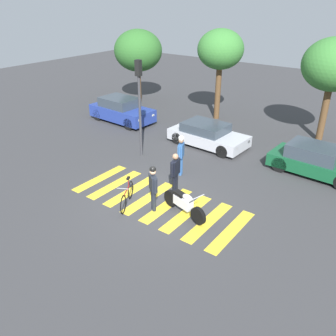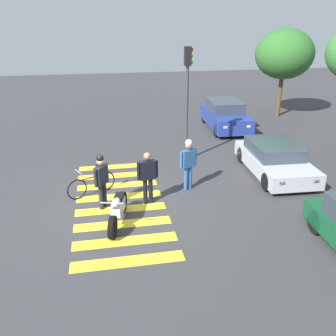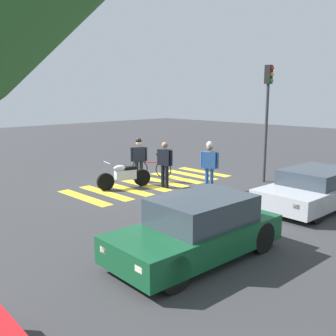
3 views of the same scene
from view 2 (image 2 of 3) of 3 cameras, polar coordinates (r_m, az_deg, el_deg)
The scene contains 11 objects.
ground_plane at distance 12.05m, azimuth -7.49°, elevation -5.36°, with size 60.00×60.00×0.00m, color #38383A.
police_motorcycle at distance 10.68m, azimuth -7.80°, elevation -6.42°, with size 2.09×0.81×1.04m.
leaning_bicycle at distance 12.57m, azimuth -11.75°, elevation -2.48°, with size 0.86×1.58×1.01m.
officer_on_foot at distance 11.52m, azimuth -3.19°, elevation -1.06°, with size 0.29×0.68×1.73m.
officer_by_motorcycle at distance 11.39m, azimuth -10.30°, elevation -1.48°, with size 0.56×0.45×1.78m.
pedestrian_bystander at distance 12.46m, azimuth 3.19°, elevation 1.13°, with size 0.38×0.64×1.82m.
crosswalk_stripes at distance 12.05m, azimuth -7.49°, elevation -5.34°, with size 6.75×2.81×0.01m.
car_blue_hatchback at distance 20.03m, azimuth 8.87°, elevation 8.07°, with size 4.15×2.01×1.48m.
car_silver_sedan at distance 14.51m, azimuth 16.20°, elevation 1.34°, with size 4.12×2.05×1.19m.
traffic_light_pole at distance 14.65m, azimuth 3.05°, elevation 12.40°, with size 0.25×0.34×4.56m.
street_tree_near at distance 23.02m, azimuth 17.63°, elevation 16.50°, with size 3.32×3.32×5.03m.
Camera 2 is at (10.68, -0.40, 5.57)m, focal length 39.24 mm.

